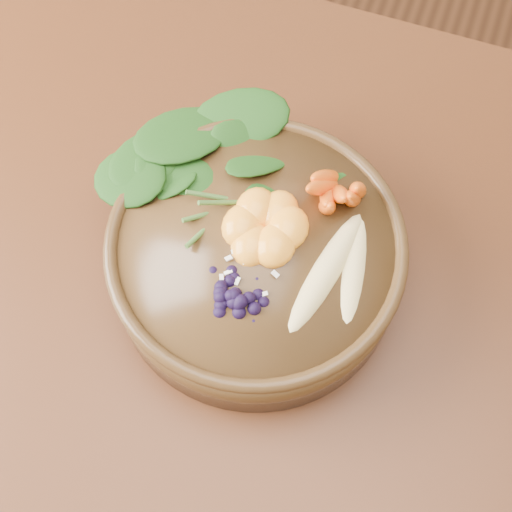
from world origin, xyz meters
TOP-DOWN VIEW (x-y plane):
  - ground at (0.00, 0.00)m, footprint 4.00×4.00m
  - dining_table at (0.00, 0.00)m, footprint 1.60×0.90m
  - stoneware_bowl at (-0.11, 0.03)m, footprint 0.33×0.33m
  - kale_heap at (-0.15, 0.09)m, footprint 0.22×0.19m
  - carrot_cluster at (-0.04, 0.11)m, footprint 0.07×0.07m
  - banana_halves at (-0.02, 0.03)m, footprint 0.08×0.18m
  - mandarin_cluster at (-0.10, 0.05)m, footprint 0.10×0.10m
  - blueberry_pile at (-0.11, -0.04)m, footprint 0.15×0.12m
  - coconut_flakes at (-0.10, 0.00)m, footprint 0.10×0.08m

SIDE VIEW (x-z plane):
  - ground at x=0.00m, z-range 0.00..0.00m
  - dining_table at x=0.00m, z-range 0.28..1.03m
  - stoneware_bowl at x=-0.11m, z-range 0.75..0.83m
  - coconut_flakes at x=-0.10m, z-range 0.83..0.84m
  - banana_halves at x=-0.02m, z-range 0.83..0.86m
  - mandarin_cluster at x=-0.10m, z-range 0.83..0.87m
  - blueberry_pile at x=-0.11m, z-range 0.83..0.88m
  - kale_heap at x=-0.15m, z-range 0.83..0.88m
  - carrot_cluster at x=-0.04m, z-range 0.83..0.92m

